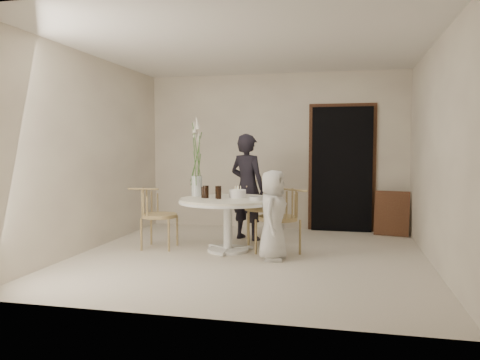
% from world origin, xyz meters
% --- Properties ---
extents(ground, '(4.50, 4.50, 0.00)m').
position_xyz_m(ground, '(0.00, 0.00, 0.00)').
color(ground, silver).
rests_on(ground, ground).
extents(room_shell, '(4.50, 4.50, 4.50)m').
position_xyz_m(room_shell, '(0.00, 0.00, 1.62)').
color(room_shell, white).
rests_on(room_shell, ground).
extents(doorway, '(1.00, 0.10, 2.10)m').
position_xyz_m(doorway, '(1.15, 2.19, 1.05)').
color(doorway, black).
rests_on(doorway, ground).
extents(door_trim, '(1.12, 0.03, 2.22)m').
position_xyz_m(door_trim, '(1.15, 2.23, 1.11)').
color(door_trim, brown).
rests_on(door_trim, ground).
extents(table, '(1.33, 1.33, 0.73)m').
position_xyz_m(table, '(-0.35, 0.25, 0.62)').
color(table, white).
rests_on(table, ground).
extents(picture_frame, '(0.56, 0.26, 0.72)m').
position_xyz_m(picture_frame, '(1.95, 1.94, 0.36)').
color(picture_frame, brown).
rests_on(picture_frame, ground).
extents(chair_far, '(0.60, 0.64, 0.95)m').
position_xyz_m(chair_far, '(-0.02, 1.10, 0.61)').
color(chair_far, tan).
rests_on(chair_far, ground).
extents(chair_right, '(0.68, 0.67, 0.90)m').
position_xyz_m(chair_right, '(0.45, 0.14, 0.58)').
color(chair_right, tan).
rests_on(chair_right, ground).
extents(chair_left, '(0.53, 0.50, 0.86)m').
position_xyz_m(chair_left, '(-1.46, 0.23, 0.55)').
color(chair_left, tan).
rests_on(chair_left, ground).
extents(girl, '(0.70, 0.60, 1.63)m').
position_xyz_m(girl, '(-0.26, 1.13, 0.81)').
color(girl, black).
rests_on(girl, ground).
extents(boy, '(0.40, 0.58, 1.14)m').
position_xyz_m(boy, '(0.32, -0.10, 0.57)').
color(boy, silver).
rests_on(boy, ground).
extents(birthday_cake, '(0.23, 0.23, 0.16)m').
position_xyz_m(birthday_cake, '(-0.24, 0.35, 0.79)').
color(birthday_cake, white).
rests_on(birthday_cake, table).
extents(cola_tumbler_a, '(0.09, 0.09, 0.14)m').
position_xyz_m(cola_tumbler_a, '(-0.45, 0.15, 0.80)').
color(cola_tumbler_a, black).
rests_on(cola_tumbler_a, table).
extents(cola_tumbler_b, '(0.08, 0.08, 0.17)m').
position_xyz_m(cola_tumbler_b, '(-0.47, 0.20, 0.82)').
color(cola_tumbler_b, black).
rests_on(cola_tumbler_b, table).
extents(cola_tumbler_c, '(0.08, 0.08, 0.15)m').
position_xyz_m(cola_tumbler_c, '(-0.69, 0.25, 0.81)').
color(cola_tumbler_c, black).
rests_on(cola_tumbler_c, table).
extents(cola_tumbler_d, '(0.08, 0.08, 0.17)m').
position_xyz_m(cola_tumbler_d, '(-0.65, 0.22, 0.82)').
color(cola_tumbler_d, black).
rests_on(cola_tumbler_d, table).
extents(plate_stack, '(0.20, 0.20, 0.04)m').
position_xyz_m(plate_stack, '(0.06, 0.13, 0.75)').
color(plate_stack, silver).
rests_on(plate_stack, table).
extents(flower_vase, '(0.15, 0.15, 1.13)m').
position_xyz_m(flower_vase, '(-0.86, 0.46, 1.17)').
color(flower_vase, silver).
rests_on(flower_vase, table).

